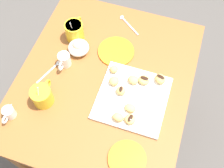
{
  "coord_description": "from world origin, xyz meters",
  "views": [
    {
      "loc": [
        -0.61,
        -0.24,
        1.88
      ],
      "look_at": [
        -0.02,
        -0.05,
        0.74
      ],
      "focal_mm": 43.66,
      "sensor_mm": 36.0,
      "label": 1
    }
  ],
  "objects_px": {
    "coffee_mug_yellow_left": "(42,96)",
    "saucer_orange_left": "(127,159)",
    "ice_cream_bowl": "(78,47)",
    "beignet_3": "(114,69)",
    "beignet_6": "(118,117)",
    "beignet_8": "(114,81)",
    "saucer_orange_right": "(116,51)",
    "beignet_2": "(130,108)",
    "coffee_mug_yellow_right": "(75,30)",
    "beignet_7": "(144,80)",
    "cream_pitcher_white": "(64,60)",
    "beignet_5": "(133,80)",
    "beignet_0": "(121,91)",
    "dining_table": "(105,92)",
    "chocolate_sauce_pitcher": "(9,112)",
    "beignet_4": "(130,119)",
    "beignet_1": "(160,79)",
    "pastry_plate_square": "(132,98)"
  },
  "relations": [
    {
      "from": "coffee_mug_yellow_left",
      "to": "beignet_7",
      "type": "height_order",
      "value": "coffee_mug_yellow_left"
    },
    {
      "from": "cream_pitcher_white",
      "to": "beignet_7",
      "type": "height_order",
      "value": "cream_pitcher_white"
    },
    {
      "from": "dining_table",
      "to": "beignet_6",
      "type": "height_order",
      "value": "beignet_6"
    },
    {
      "from": "coffee_mug_yellow_right",
      "to": "beignet_7",
      "type": "height_order",
      "value": "coffee_mug_yellow_right"
    },
    {
      "from": "coffee_mug_yellow_right",
      "to": "beignet_7",
      "type": "bearing_deg",
      "value": -110.87
    },
    {
      "from": "cream_pitcher_white",
      "to": "beignet_5",
      "type": "xyz_separation_m",
      "value": [
        0.0,
        -0.35,
        -0.01
      ]
    },
    {
      "from": "beignet_2",
      "to": "beignet_3",
      "type": "height_order",
      "value": "beignet_3"
    },
    {
      "from": "saucer_orange_left",
      "to": "beignet_8",
      "type": "xyz_separation_m",
      "value": [
        0.32,
        0.16,
        0.03
      ]
    },
    {
      "from": "saucer_orange_left",
      "to": "beignet_8",
      "type": "distance_m",
      "value": 0.36
    },
    {
      "from": "pastry_plate_square",
      "to": "beignet_2",
      "type": "height_order",
      "value": "beignet_2"
    },
    {
      "from": "beignet_3",
      "to": "beignet_4",
      "type": "height_order",
      "value": "beignet_3"
    },
    {
      "from": "ice_cream_bowl",
      "to": "beignet_8",
      "type": "height_order",
      "value": "ice_cream_bowl"
    },
    {
      "from": "ice_cream_bowl",
      "to": "beignet_3",
      "type": "distance_m",
      "value": 0.22
    },
    {
      "from": "dining_table",
      "to": "beignet_3",
      "type": "height_order",
      "value": "beignet_3"
    },
    {
      "from": "pastry_plate_square",
      "to": "beignet_1",
      "type": "distance_m",
      "value": 0.16
    },
    {
      "from": "dining_table",
      "to": "chocolate_sauce_pitcher",
      "type": "bearing_deg",
      "value": 132.15
    },
    {
      "from": "coffee_mug_yellow_left",
      "to": "coffee_mug_yellow_right",
      "type": "distance_m",
      "value": 0.39
    },
    {
      "from": "chocolate_sauce_pitcher",
      "to": "beignet_2",
      "type": "distance_m",
      "value": 0.54
    },
    {
      "from": "ice_cream_bowl",
      "to": "pastry_plate_square",
      "type": "bearing_deg",
      "value": -117.75
    },
    {
      "from": "pastry_plate_square",
      "to": "coffee_mug_yellow_right",
      "type": "distance_m",
      "value": 0.47
    },
    {
      "from": "ice_cream_bowl",
      "to": "coffee_mug_yellow_right",
      "type": "bearing_deg",
      "value": 32.45
    },
    {
      "from": "coffee_mug_yellow_left",
      "to": "saucer_orange_left",
      "type": "xyz_separation_m",
      "value": [
        -0.14,
        -0.44,
        -0.05
      ]
    },
    {
      "from": "coffee_mug_yellow_right",
      "to": "cream_pitcher_white",
      "type": "distance_m",
      "value": 0.18
    },
    {
      "from": "cream_pitcher_white",
      "to": "coffee_mug_yellow_right",
      "type": "bearing_deg",
      "value": 4.62
    },
    {
      "from": "saucer_orange_left",
      "to": "beignet_8",
      "type": "bearing_deg",
      "value": 26.61
    },
    {
      "from": "beignet_1",
      "to": "coffee_mug_yellow_right",
      "type": "bearing_deg",
      "value": 74.79
    },
    {
      "from": "beignet_1",
      "to": "beignet_2",
      "type": "height_order",
      "value": "beignet_1"
    },
    {
      "from": "beignet_7",
      "to": "beignet_2",
      "type": "bearing_deg",
      "value": 172.23
    },
    {
      "from": "beignet_6",
      "to": "cream_pitcher_white",
      "type": "bearing_deg",
      "value": 59.11
    },
    {
      "from": "dining_table",
      "to": "saucer_orange_right",
      "type": "xyz_separation_m",
      "value": [
        0.17,
        -0.01,
        0.14
      ]
    },
    {
      "from": "beignet_7",
      "to": "coffee_mug_yellow_left",
      "type": "bearing_deg",
      "value": 119.35
    },
    {
      "from": "ice_cream_bowl",
      "to": "saucer_orange_right",
      "type": "height_order",
      "value": "ice_cream_bowl"
    },
    {
      "from": "cream_pitcher_white",
      "to": "beignet_1",
      "type": "relative_size",
      "value": 1.9
    },
    {
      "from": "beignet_0",
      "to": "beignet_6",
      "type": "relative_size",
      "value": 0.87
    },
    {
      "from": "chocolate_sauce_pitcher",
      "to": "coffee_mug_yellow_right",
      "type": "bearing_deg",
      "value": -12.57
    },
    {
      "from": "beignet_0",
      "to": "beignet_5",
      "type": "xyz_separation_m",
      "value": [
        0.08,
        -0.04,
        -0.0
      ]
    },
    {
      "from": "coffee_mug_yellow_left",
      "to": "chocolate_sauce_pitcher",
      "type": "height_order",
      "value": "coffee_mug_yellow_left"
    },
    {
      "from": "coffee_mug_yellow_right",
      "to": "beignet_4",
      "type": "distance_m",
      "value": 0.55
    },
    {
      "from": "saucer_orange_right",
      "to": "beignet_2",
      "type": "height_order",
      "value": "beignet_2"
    },
    {
      "from": "beignet_6",
      "to": "beignet_8",
      "type": "xyz_separation_m",
      "value": [
        0.17,
        0.07,
        -0.0
      ]
    },
    {
      "from": "saucer_orange_left",
      "to": "beignet_3",
      "type": "xyz_separation_m",
      "value": [
        0.39,
        0.18,
        0.03
      ]
    },
    {
      "from": "saucer_orange_right",
      "to": "beignet_0",
      "type": "height_order",
      "value": "beignet_0"
    },
    {
      "from": "ice_cream_bowl",
      "to": "beignet_0",
      "type": "distance_m",
      "value": 0.33
    },
    {
      "from": "coffee_mug_yellow_left",
      "to": "chocolate_sauce_pitcher",
      "type": "distance_m",
      "value": 0.16
    },
    {
      "from": "beignet_0",
      "to": "coffee_mug_yellow_right",
      "type": "bearing_deg",
      "value": 52.69
    },
    {
      "from": "beignet_5",
      "to": "beignet_7",
      "type": "relative_size",
      "value": 0.93
    },
    {
      "from": "cream_pitcher_white",
      "to": "beignet_1",
      "type": "xyz_separation_m",
      "value": [
        0.04,
        -0.47,
        -0.0
      ]
    },
    {
      "from": "dining_table",
      "to": "beignet_5",
      "type": "height_order",
      "value": "beignet_5"
    },
    {
      "from": "dining_table",
      "to": "ice_cream_bowl",
      "type": "xyz_separation_m",
      "value": [
        0.12,
        0.18,
        0.17
      ]
    },
    {
      "from": "beignet_2",
      "to": "beignet_4",
      "type": "relative_size",
      "value": 1.06
    }
  ]
}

